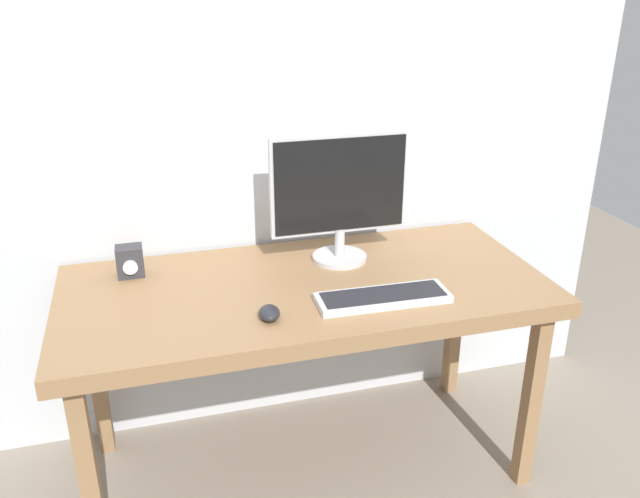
% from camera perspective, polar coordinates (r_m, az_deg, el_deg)
% --- Properties ---
extents(ground_plane, '(6.00, 6.00, 0.00)m').
position_cam_1_polar(ground_plane, '(2.65, -1.12, -18.21)').
color(ground_plane, gray).
extents(wall_back, '(2.84, 0.04, 3.00)m').
position_cam_1_polar(wall_back, '(2.41, -4.04, 17.16)').
color(wall_back, silver).
rests_on(wall_back, ground_plane).
extents(desk, '(1.64, 0.75, 0.77)m').
position_cam_1_polar(desk, '(2.24, -1.26, -4.56)').
color(desk, '#936D47').
rests_on(desk, ground_plane).
extents(monitor, '(0.50, 0.20, 0.46)m').
position_cam_1_polar(monitor, '(2.31, 1.72, 4.87)').
color(monitor, silver).
rests_on(monitor, desk).
extents(keyboard_primary, '(0.43, 0.15, 0.03)m').
position_cam_1_polar(keyboard_primary, '(2.10, 5.53, -4.25)').
color(keyboard_primary, silver).
rests_on(keyboard_primary, desk).
extents(mouse, '(0.07, 0.10, 0.04)m').
position_cam_1_polar(mouse, '(1.99, -4.46, -5.60)').
color(mouse, '#232328').
rests_on(mouse, desk).
extents(audio_controller, '(0.09, 0.08, 0.11)m').
position_cam_1_polar(audio_controller, '(2.34, -16.30, -1.05)').
color(audio_controller, '#333338').
rests_on(audio_controller, desk).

